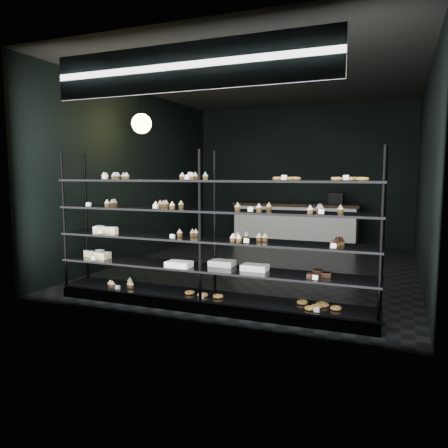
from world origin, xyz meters
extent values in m
cube|color=black|center=(0.00, 0.00, 0.01)|extent=(5.00, 6.00, 0.01)
cube|color=black|center=(0.00, 0.00, 3.20)|extent=(5.00, 6.00, 0.01)
cube|color=black|center=(0.00, 3.00, 1.60)|extent=(5.00, 0.01, 3.20)
cube|color=black|center=(0.00, -3.00, 1.60)|extent=(5.00, 0.01, 3.20)
cube|color=black|center=(-2.50, 0.00, 1.60)|extent=(0.01, 6.00, 3.20)
cube|color=black|center=(2.50, 0.00, 1.60)|extent=(0.01, 6.00, 3.20)
cube|color=black|center=(0.04, -2.45, 0.06)|extent=(4.00, 0.50, 0.12)
cylinder|color=black|center=(-1.93, -2.67, 0.99)|extent=(0.04, 0.04, 1.85)
cylinder|color=black|center=(-1.93, -2.23, 0.99)|extent=(0.04, 0.04, 1.85)
cylinder|color=black|center=(0.04, -2.67, 0.99)|extent=(0.04, 0.04, 1.85)
cylinder|color=black|center=(0.04, -2.23, 0.99)|extent=(0.04, 0.04, 1.85)
cylinder|color=black|center=(2.01, -2.67, 0.99)|extent=(0.04, 0.04, 1.85)
cylinder|color=black|center=(2.01, -2.23, 0.99)|extent=(0.04, 0.04, 1.85)
cube|color=black|center=(0.04, -2.45, 0.15)|extent=(4.00, 0.50, 0.03)
cube|color=black|center=(0.04, -2.45, 0.50)|extent=(4.00, 0.50, 0.02)
cube|color=black|center=(0.04, -2.45, 0.85)|extent=(4.00, 0.50, 0.02)
cube|color=black|center=(0.04, -2.45, 1.20)|extent=(4.00, 0.50, 0.02)
cube|color=black|center=(0.04, -2.45, 1.55)|extent=(4.00, 0.50, 0.02)
cube|color=white|center=(-1.31, -2.63, 1.59)|extent=(0.06, 0.04, 0.06)
cube|color=white|center=(-0.17, -2.63, 1.59)|extent=(0.05, 0.04, 0.06)
cube|color=white|center=(0.97, -2.63, 1.59)|extent=(0.05, 0.04, 0.06)
cube|color=white|center=(1.67, -2.63, 1.59)|extent=(0.06, 0.04, 0.06)
cube|color=white|center=(-1.55, -2.63, 1.24)|extent=(0.06, 0.04, 0.06)
cube|color=white|center=(-0.54, -2.63, 1.24)|extent=(0.05, 0.04, 0.06)
cube|color=white|center=(0.59, -2.63, 1.24)|extent=(0.05, 0.04, 0.06)
cube|color=white|center=(1.41, -2.63, 1.24)|extent=(0.06, 0.04, 0.06)
cube|color=white|center=(-1.42, -2.63, 0.89)|extent=(0.06, 0.04, 0.06)
cube|color=white|center=(-0.34, -2.63, 0.89)|extent=(0.06, 0.04, 0.06)
cube|color=white|center=(0.55, -2.63, 0.89)|extent=(0.05, 0.04, 0.06)
cube|color=white|center=(1.56, -2.63, 0.89)|extent=(0.06, 0.04, 0.06)
cube|color=white|center=(-1.56, -2.63, 0.54)|extent=(0.06, 0.04, 0.06)
cube|color=white|center=(1.40, -2.63, 0.54)|extent=(0.06, 0.04, 0.06)
cube|color=white|center=(-1.17, -2.63, 0.19)|extent=(0.06, 0.04, 0.06)
cube|color=white|center=(0.05, -2.63, 0.19)|extent=(0.05, 0.04, 0.06)
cube|color=white|center=(1.38, -2.63, 0.19)|extent=(0.06, 0.04, 0.06)
cube|color=#0E1146|center=(0.00, -2.92, 2.75)|extent=(3.20, 0.04, 0.45)
cube|color=white|center=(0.00, -2.94, 2.75)|extent=(3.30, 0.02, 0.50)
cylinder|color=black|center=(-1.79, -0.96, 2.89)|extent=(0.01, 0.01, 0.57)
sphere|color=#FFD959|center=(-1.79, -0.96, 2.45)|extent=(0.32, 0.32, 0.32)
cube|color=white|center=(0.00, 2.50, 0.46)|extent=(2.71, 0.60, 0.92)
cube|color=black|center=(0.00, 2.50, 0.95)|extent=(2.81, 0.65, 0.06)
cube|color=black|center=(0.89, 2.50, 1.10)|extent=(0.30, 0.30, 0.25)
camera|label=1|loc=(2.14, -7.18, 1.62)|focal=35.00mm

